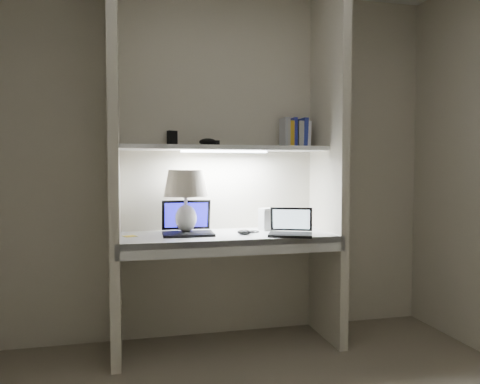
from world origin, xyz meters
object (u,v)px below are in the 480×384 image
object	(u,v)px
laptop_main	(187,227)
speaker	(268,219)
table_lamp	(186,191)
book_row	(295,134)
laptop_netbook	(291,229)

from	to	relation	value
laptop_main	speaker	size ratio (longest dim) A/B	2.16
table_lamp	book_row	bearing A→B (deg)	8.77
table_lamp	laptop_netbook	world-z (taller)	table_lamp
table_lamp	book_row	xyz separation A→B (m)	(0.81, 0.13, 0.40)
table_lamp	laptop_main	distance (m)	0.24
table_lamp	laptop_netbook	distance (m)	0.74
laptop_main	book_row	world-z (taller)	book_row
speaker	book_row	world-z (taller)	book_row
laptop_netbook	speaker	world-z (taller)	laptop_netbook
speaker	book_row	size ratio (longest dim) A/B	0.75
laptop_netbook	book_row	world-z (taller)	book_row
laptop_netbook	speaker	distance (m)	0.29
table_lamp	book_row	world-z (taller)	book_row
table_lamp	laptop_main	xyz separation A→B (m)	(0.01, 0.00, -0.24)
laptop_main	speaker	xyz separation A→B (m)	(0.58, 0.07, 0.03)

